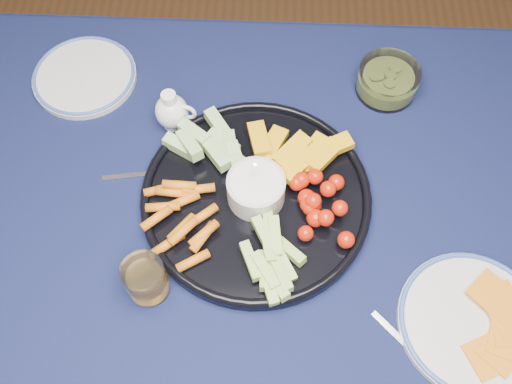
{
  "coord_description": "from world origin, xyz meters",
  "views": [
    {
      "loc": [
        0.08,
        -0.37,
        1.64
      ],
      "look_at": [
        0.06,
        0.1,
        0.78
      ],
      "focal_mm": 40.0,
      "sensor_mm": 36.0,
      "label": 1
    }
  ],
  "objects_px": {
    "cheese_plate": "(473,322)",
    "side_plate_extra": "(85,76)",
    "juice_tumbler": "(146,280)",
    "crudite_platter": "(255,194)",
    "dining_table": "(223,270)",
    "creamer_pitcher": "(172,111)",
    "pickle_bowl": "(387,81)"
  },
  "relations": [
    {
      "from": "creamer_pitcher",
      "to": "pickle_bowl",
      "type": "xyz_separation_m",
      "value": [
        0.41,
        0.1,
        -0.01
      ]
    },
    {
      "from": "cheese_plate",
      "to": "side_plate_extra",
      "type": "xyz_separation_m",
      "value": [
        -0.7,
        0.47,
        -0.0
      ]
    },
    {
      "from": "dining_table",
      "to": "crudite_platter",
      "type": "xyz_separation_m",
      "value": [
        0.05,
        0.1,
        0.11
      ]
    },
    {
      "from": "cheese_plate",
      "to": "juice_tumbler",
      "type": "xyz_separation_m",
      "value": [
        -0.52,
        0.04,
        0.02
      ]
    },
    {
      "from": "creamer_pitcher",
      "to": "pickle_bowl",
      "type": "relative_size",
      "value": 0.73
    },
    {
      "from": "juice_tumbler",
      "to": "cheese_plate",
      "type": "bearing_deg",
      "value": -4.37
    },
    {
      "from": "juice_tumbler",
      "to": "dining_table",
      "type": "bearing_deg",
      "value": 31.58
    },
    {
      "from": "cheese_plate",
      "to": "side_plate_extra",
      "type": "bearing_deg",
      "value": 146.28
    },
    {
      "from": "creamer_pitcher",
      "to": "side_plate_extra",
      "type": "xyz_separation_m",
      "value": [
        -0.19,
        0.1,
        -0.03
      ]
    },
    {
      "from": "juice_tumbler",
      "to": "crudite_platter",
      "type": "bearing_deg",
      "value": 45.62
    },
    {
      "from": "creamer_pitcher",
      "to": "pickle_bowl",
      "type": "distance_m",
      "value": 0.42
    },
    {
      "from": "dining_table",
      "to": "juice_tumbler",
      "type": "relative_size",
      "value": 20.83
    },
    {
      "from": "dining_table",
      "to": "creamer_pitcher",
      "type": "relative_size",
      "value": 19.29
    },
    {
      "from": "crudite_platter",
      "to": "cheese_plate",
      "type": "bearing_deg",
      "value": -30.53
    },
    {
      "from": "pickle_bowl",
      "to": "dining_table",
      "type": "bearing_deg",
      "value": -129.94
    },
    {
      "from": "side_plate_extra",
      "to": "creamer_pitcher",
      "type": "bearing_deg",
      "value": -27.8
    },
    {
      "from": "dining_table",
      "to": "pickle_bowl",
      "type": "relative_size",
      "value": 14.06
    },
    {
      "from": "pickle_bowl",
      "to": "side_plate_extra",
      "type": "relative_size",
      "value": 0.58
    },
    {
      "from": "cheese_plate",
      "to": "side_plate_extra",
      "type": "distance_m",
      "value": 0.84
    },
    {
      "from": "side_plate_extra",
      "to": "juice_tumbler",
      "type": "bearing_deg",
      "value": -66.59
    },
    {
      "from": "creamer_pitcher",
      "to": "pickle_bowl",
      "type": "height_order",
      "value": "creamer_pitcher"
    },
    {
      "from": "creamer_pitcher",
      "to": "juice_tumbler",
      "type": "height_order",
      "value": "creamer_pitcher"
    },
    {
      "from": "crudite_platter",
      "to": "juice_tumbler",
      "type": "height_order",
      "value": "crudite_platter"
    },
    {
      "from": "juice_tumbler",
      "to": "side_plate_extra",
      "type": "relative_size",
      "value": 0.39
    },
    {
      "from": "dining_table",
      "to": "juice_tumbler",
      "type": "bearing_deg",
      "value": -148.42
    },
    {
      "from": "dining_table",
      "to": "pickle_bowl",
      "type": "height_order",
      "value": "pickle_bowl"
    },
    {
      "from": "creamer_pitcher",
      "to": "side_plate_extra",
      "type": "bearing_deg",
      "value": 152.2
    },
    {
      "from": "creamer_pitcher",
      "to": "side_plate_extra",
      "type": "relative_size",
      "value": 0.42
    },
    {
      "from": "dining_table",
      "to": "juice_tumbler",
      "type": "height_order",
      "value": "juice_tumbler"
    },
    {
      "from": "crudite_platter",
      "to": "juice_tumbler",
      "type": "relative_size",
      "value": 5.02
    },
    {
      "from": "crudite_platter",
      "to": "creamer_pitcher",
      "type": "bearing_deg",
      "value": 134.86
    },
    {
      "from": "crudite_platter",
      "to": "side_plate_extra",
      "type": "xyz_separation_m",
      "value": [
        -0.35,
        0.26,
        -0.01
      ]
    }
  ]
}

